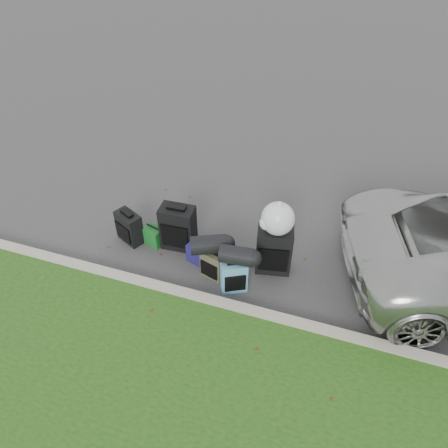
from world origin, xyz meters
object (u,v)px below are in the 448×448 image
(suitcase_olive, at_px, (214,264))
(suitcase_teal, at_px, (234,276))
(suitcase_large_black_right, at_px, (274,250))
(tote_green, at_px, (154,236))
(tote_navy, at_px, (198,253))
(suitcase_large_black_left, at_px, (178,228))
(suitcase_small_black, at_px, (129,227))

(suitcase_olive, distance_m, suitcase_teal, 0.41)
(suitcase_large_black_right, bearing_deg, suitcase_olive, -164.14)
(suitcase_large_black_right, distance_m, tote_green, 2.05)
(tote_green, distance_m, tote_navy, 0.87)
(suitcase_large_black_left, height_order, suitcase_olive, suitcase_large_black_left)
(suitcase_teal, distance_m, suitcase_large_black_right, 0.76)
(suitcase_olive, distance_m, tote_green, 1.26)
(suitcase_large_black_right, relative_size, tote_navy, 2.37)
(suitcase_large_black_left, xyz_separation_m, suitcase_olive, (0.78, -0.46, -0.15))
(tote_green, relative_size, tote_navy, 0.94)
(suitcase_large_black_left, bearing_deg, suitcase_large_black_right, -4.00)
(suitcase_large_black_left, distance_m, tote_navy, 0.54)
(suitcase_teal, xyz_separation_m, suitcase_large_black_right, (0.46, 0.59, 0.13))
(tote_navy, bearing_deg, suitcase_small_black, -167.70)
(suitcase_olive, height_order, suitcase_large_black_right, suitcase_large_black_right)
(suitcase_large_black_left, xyz_separation_m, suitcase_large_black_right, (1.61, -0.03, 0.01))
(suitcase_large_black_left, relative_size, tote_navy, 2.32)
(suitcase_large_black_right, bearing_deg, suitcase_large_black_left, 167.51)
(suitcase_teal, bearing_deg, tote_green, 134.02)
(suitcase_large_black_right, xyz_separation_m, tote_green, (-2.03, -0.06, -0.25))
(suitcase_large_black_right, bearing_deg, suitcase_teal, -139.65)
(suitcase_large_black_right, bearing_deg, tote_green, 170.03)
(suitcase_large_black_left, relative_size, suitcase_teal, 1.45)
(suitcase_small_black, height_order, tote_navy, suitcase_small_black)
(suitcase_olive, relative_size, suitcase_teal, 0.92)
(tote_green, bearing_deg, suitcase_large_black_left, 26.49)
(suitcase_small_black, relative_size, suitcase_olive, 1.12)
(suitcase_small_black, relative_size, tote_green, 1.75)
(suitcase_olive, bearing_deg, suitcase_large_black_left, 165.45)
(suitcase_large_black_left, height_order, suitcase_large_black_right, suitcase_large_black_right)
(suitcase_small_black, bearing_deg, tote_green, 32.61)
(tote_green, bearing_deg, suitcase_teal, -3.50)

